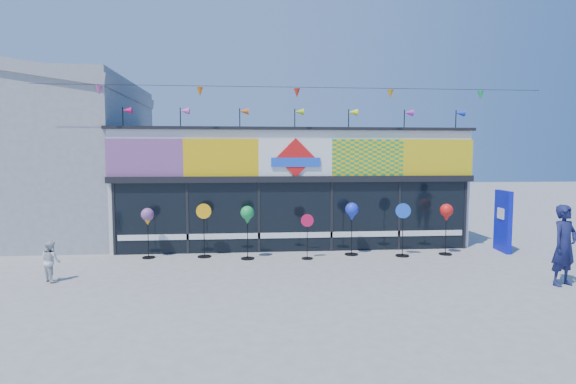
{
  "coord_description": "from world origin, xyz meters",
  "views": [
    {
      "loc": [
        -1.53,
        -11.16,
        3.17
      ],
      "look_at": [
        -0.37,
        2.0,
        2.09
      ],
      "focal_mm": 28.0,
      "sensor_mm": 36.0,
      "label": 1
    }
  ],
  "objects": [
    {
      "name": "ground",
      "position": [
        0.0,
        0.0,
        0.0
      ],
      "size": [
        80.0,
        80.0,
        0.0
      ],
      "primitive_type": "plane",
      "color": "gray",
      "rests_on": "ground"
    },
    {
      "name": "kite_shop",
      "position": [
        0.0,
        5.94,
        2.05
      ],
      "size": [
        16.0,
        5.7,
        5.31
      ],
      "color": "silver",
      "rests_on": "ground"
    },
    {
      "name": "neighbour_building",
      "position": [
        -10.0,
        7.0,
        3.2
      ],
      "size": [
        8.18,
        7.2,
        6.87
      ],
      "color": "#9B9DA0",
      "rests_on": "ground"
    },
    {
      "name": "blue_sign",
      "position": [
        6.82,
        2.82,
        1.02
      ],
      "size": [
        0.26,
        1.02,
        2.02
      ],
      "rotation": [
        0.0,
        0.0,
        -0.11
      ],
      "color": "#0C15B9",
      "rests_on": "ground"
    },
    {
      "name": "spinner_0",
      "position": [
        -4.64,
        2.87,
        1.25
      ],
      "size": [
        0.39,
        0.39,
        1.56
      ],
      "color": "black",
      "rests_on": "ground"
    },
    {
      "name": "spinner_1",
      "position": [
        -2.92,
        2.84,
        0.89
      ],
      "size": [
        0.47,
        0.43,
        1.68
      ],
      "color": "black",
      "rests_on": "ground"
    },
    {
      "name": "spinner_2",
      "position": [
        -1.57,
        2.46,
        1.31
      ],
      "size": [
        0.42,
        0.42,
        1.64
      ],
      "color": "black",
      "rests_on": "ground"
    },
    {
      "name": "spinner_3",
      "position": [
        0.25,
        2.31,
        0.73
      ],
      "size": [
        0.39,
        0.35,
        1.38
      ],
      "color": "black",
      "rests_on": "ground"
    },
    {
      "name": "spinner_4",
      "position": [
        1.73,
        2.75,
        1.34
      ],
      "size": [
        0.43,
        0.43,
        1.68
      ],
      "color": "black",
      "rests_on": "ground"
    },
    {
      "name": "spinner_5",
      "position": [
        3.29,
        2.41,
        0.89
      ],
      "size": [
        0.46,
        0.43,
        1.68
      ],
      "color": "black",
      "rests_on": "ground"
    },
    {
      "name": "spinner_6",
      "position": [
        4.75,
        2.52,
        1.31
      ],
      "size": [
        0.42,
        0.42,
        1.64
      ],
      "color": "black",
      "rests_on": "ground"
    },
    {
      "name": "adult_man",
      "position": [
        6.12,
        -1.03,
        0.99
      ],
      "size": [
        0.83,
        0.68,
        1.98
      ],
      "primitive_type": "imported",
      "rotation": [
        0.0,
        0.0,
        0.32
      ],
      "color": "#161944",
      "rests_on": "ground"
    },
    {
      "name": "child",
      "position": [
        -6.5,
        0.43,
        0.52
      ],
      "size": [
        0.57,
        0.55,
        1.04
      ],
      "primitive_type": "imported",
      "rotation": [
        0.0,
        0.0,
        2.41
      ],
      "color": "silver",
      "rests_on": "ground"
    }
  ]
}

